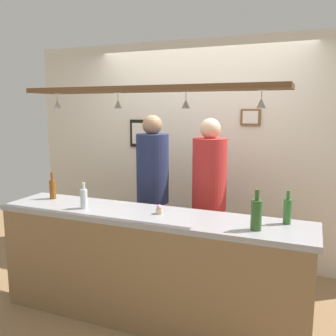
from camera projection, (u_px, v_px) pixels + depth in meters
ground_plane at (164, 298)px, 3.50m from camera, size 8.00×8.00×0.00m
back_wall at (199, 152)px, 4.30m from camera, size 4.40×0.06×2.60m
bar_counter at (140, 254)px, 2.94m from camera, size 2.70×0.55×0.95m
overhead_glass_rack at (149, 89)px, 2.91m from camera, size 2.20×0.36×0.04m
hanging_wineglass_far_left at (57, 104)px, 3.23m from camera, size 0.07×0.07×0.13m
hanging_wineglass_left at (118, 103)px, 3.05m from camera, size 0.07×0.07×0.13m
hanging_wineglass_center_left at (186, 103)px, 2.88m from camera, size 0.07×0.07×0.13m
hanging_wineglass_center at (261, 102)px, 2.59m from camera, size 0.07×0.07×0.13m
person_left_navy_shirt at (153, 181)px, 3.81m from camera, size 0.34×0.34×1.75m
person_middle_red_shirt at (209, 187)px, 3.58m from camera, size 0.34×0.34×1.73m
bottle_soda_clear at (84, 198)px, 3.16m from camera, size 0.06×0.06×0.23m
bottle_champagne_green at (256, 214)px, 2.59m from camera, size 0.08×0.08×0.30m
bottle_beer_amber_tall at (53, 189)px, 3.50m from camera, size 0.06×0.06×0.26m
bottle_beer_green_import at (287, 211)px, 2.73m from camera, size 0.06×0.06×0.26m
cupcake at (159, 210)px, 3.01m from camera, size 0.06×0.06×0.08m
picture_frame_upper_small at (250, 117)px, 3.97m from camera, size 0.22×0.02×0.18m
picture_frame_caricature at (140, 133)px, 4.51m from camera, size 0.26×0.02×0.34m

